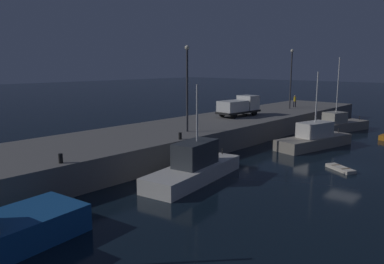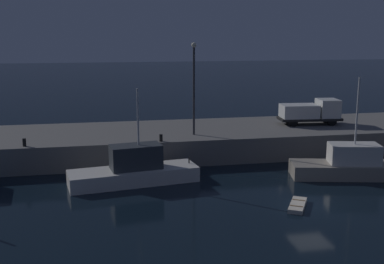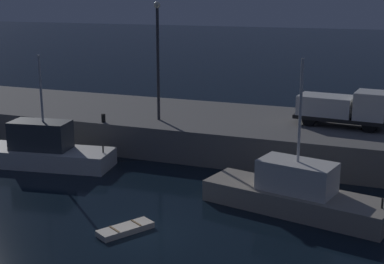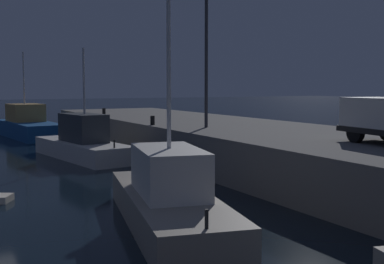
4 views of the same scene
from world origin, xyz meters
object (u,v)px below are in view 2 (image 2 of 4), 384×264
at_px(lamp_post_west, 194,82).
at_px(fishing_boat_blue, 134,170).
at_px(bollard_central, 161,138).
at_px(fishing_trawler_red, 353,165).
at_px(bollard_west, 24,142).
at_px(utility_truck, 311,112).
at_px(rowboat_white_mid, 298,205).

bearing_deg(lamp_post_west, fishing_boat_blue, -133.70).
relative_size(fishing_boat_blue, bollard_central, 16.82).
distance_m(fishing_boat_blue, bollard_central, 4.85).
distance_m(fishing_trawler_red, fishing_boat_blue, 16.91).
bearing_deg(bollard_west, lamp_post_west, 7.38).
relative_size(fishing_trawler_red, lamp_post_west, 1.21).
relative_size(lamp_post_west, bollard_west, 12.81).
bearing_deg(bollard_west, utility_truck, 9.46).
height_order(fishing_trawler_red, lamp_post_west, lamp_post_west).
distance_m(fishing_boat_blue, rowboat_white_mid, 12.29).
distance_m(lamp_post_west, bollard_central, 5.84).
height_order(rowboat_white_mid, bollard_west, bollard_west).
height_order(fishing_trawler_red, utility_truck, fishing_trawler_red).
relative_size(fishing_boat_blue, bollard_west, 15.75).
relative_size(rowboat_white_mid, bollard_central, 4.72).
height_order(fishing_boat_blue, bollard_west, fishing_boat_blue).
bearing_deg(fishing_trawler_red, rowboat_white_mid, -141.74).
xyz_separation_m(rowboat_white_mid, bollard_central, (-7.46, 10.99, 2.37)).
bearing_deg(fishing_boat_blue, bollard_central, 56.87).
xyz_separation_m(lamp_post_west, bollard_west, (-14.08, -1.82, -4.38)).
xyz_separation_m(fishing_trawler_red, bollard_central, (-14.30, 5.59, 1.57)).
bearing_deg(rowboat_white_mid, lamp_post_west, 108.01).
bearing_deg(fishing_trawler_red, fishing_boat_blue, 174.11).
relative_size(lamp_post_west, utility_truck, 1.30).
xyz_separation_m(fishing_trawler_red, utility_truck, (1.14, 10.28, 2.54)).
bearing_deg(lamp_post_west, utility_truck, 11.83).
relative_size(utility_truck, bollard_west, 9.88).
relative_size(bollard_west, bollard_central, 1.07).
relative_size(rowboat_white_mid, bollard_west, 4.42).
relative_size(fishing_boat_blue, utility_truck, 1.59).
bearing_deg(fishing_boat_blue, fishing_trawler_red, -5.89).
height_order(fishing_trawler_red, bollard_central, fishing_trawler_red).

